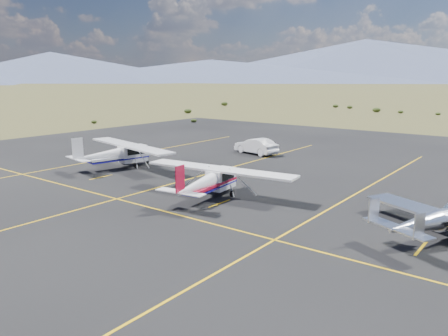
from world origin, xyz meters
TOP-DOWN VIEW (x-y plane):
  - ground at (0.00, 0.00)m, footprint 1600.00×1600.00m
  - apron at (0.00, 7.00)m, footprint 72.00×72.00m
  - aircraft_low_wing at (-1.22, -4.08)m, footprint 7.23×9.24m
  - aircraft_cessna at (-2.40, 8.63)m, footprint 6.11×10.11m
  - aircraft_plain at (-0.08, 19.99)m, footprint 6.77×10.81m
  - sedan at (12.02, 14.86)m, footprint 2.49×4.75m

SIDE VIEW (x-z plane):
  - ground at x=0.00m, z-range 0.00..0.00m
  - apron at x=0.00m, z-range -0.01..0.01m
  - sedan at x=12.02m, z-range 0.01..1.50m
  - aircraft_low_wing at x=-1.22m, z-range -0.05..2.03m
  - aircraft_cessna at x=-2.40m, z-range -0.14..2.41m
  - aircraft_plain at x=-0.08m, z-range -0.15..2.58m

